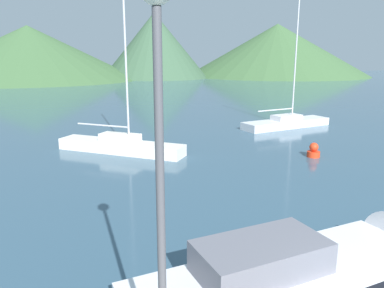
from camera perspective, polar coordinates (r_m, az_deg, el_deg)
The scene contains 8 objects.
streetlamp at distance 4.84m, azimuth -5.11°, elevation 5.18°, with size 0.43×0.43×5.95m.
motorboat_near at distance 10.53m, azimuth 17.55°, elevation -17.30°, with size 9.45×3.50×2.08m.
sailboat_inner at distance 22.84m, azimuth -10.83°, elevation -0.01°, with size 7.28×5.96×11.51m.
sailboat_middle at distance 31.39m, azimuth 14.17°, elevation 3.29°, with size 8.05×3.56×10.00m.
buoy_marker at distance 22.58m, azimuth 18.04°, elevation -1.03°, with size 0.73×0.73×0.84m.
hill_central at distance 99.04m, azimuth -23.56°, elevation 12.61°, with size 51.35×51.35×12.61m.
hill_east at distance 100.33m, azimuth -5.70°, elevation 14.70°, with size 27.53×27.53×16.41m.
hill_far_east at distance 113.61m, azimuth 12.76°, elevation 13.80°, with size 51.55×51.55×14.51m.
Camera 1 is at (-5.40, -4.25, 5.68)m, focal length 35.00 mm.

